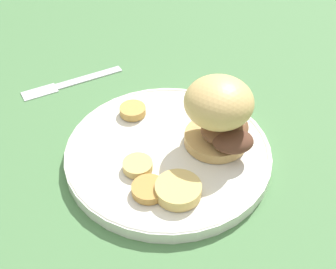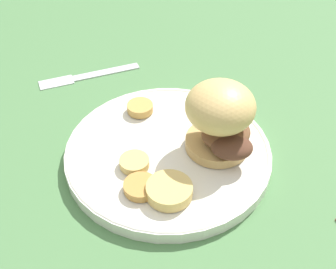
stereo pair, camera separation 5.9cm
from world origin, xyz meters
name	(u,v)px [view 1 (the left image)]	position (x,y,z in m)	size (l,w,h in m)	color
ground_plane	(168,159)	(0.00, 0.00, 0.00)	(4.00, 4.00, 0.00)	#4C7A47
dinner_plate	(168,153)	(0.00, 0.00, 0.01)	(0.27, 0.27, 0.02)	white
sandwich	(221,114)	(0.04, -0.05, 0.07)	(0.09, 0.11, 0.10)	tan
potato_round_0	(178,190)	(-0.06, -0.05, 0.03)	(0.05, 0.05, 0.01)	#DBB766
potato_round_1	(133,110)	(0.04, 0.08, 0.02)	(0.04, 0.04, 0.01)	tan
potato_round_2	(149,189)	(-0.07, -0.02, 0.02)	(0.04, 0.04, 0.01)	#BC8942
potato_round_3	(138,166)	(-0.05, 0.01, 0.02)	(0.04, 0.04, 0.01)	#DBB766
fork	(71,82)	(0.06, 0.22, 0.00)	(0.15, 0.10, 0.00)	silver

